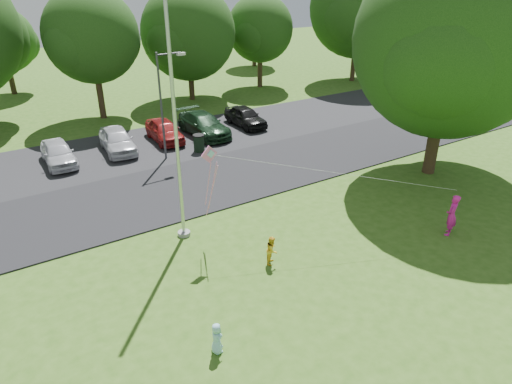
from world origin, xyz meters
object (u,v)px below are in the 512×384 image
trash_can (199,143)px  woman (452,215)px  child_yellow (272,250)px  child_blue (217,338)px  big_tree (451,46)px  street_lamp (165,97)px  flagpole (176,136)px  kite (217,166)px

trash_can → woman: woman is taller
child_yellow → child_blue: 4.59m
big_tree → woman: big_tree is taller
street_lamp → trash_can: street_lamp is taller
street_lamp → child_yellow: size_ratio=5.36×
trash_can → big_tree: (8.72, -9.20, 5.85)m
street_lamp → big_tree: (10.55, -9.20, 2.88)m
child_blue → big_tree: bearing=-69.6°
flagpole → child_yellow: (1.88, -3.47, -3.62)m
woman → street_lamp: bearing=-95.2°
trash_can → child_blue: size_ratio=1.09×
big_tree → woman: (-4.39, -4.46, -5.51)m
flagpole → child_blue: 7.42m
flagpole → trash_can: size_ratio=9.50×
trash_can → kite: 10.38m
woman → kite: (-8.04, 4.35, 2.39)m
street_lamp → trash_can: 3.49m
child_blue → child_yellow: bearing=-51.6°
trash_can → child_yellow: (-2.76, -11.47, 0.01)m
big_tree → child_yellow: size_ratio=10.26×
trash_can → child_yellow: size_ratio=0.97×
child_yellow → kite: (-0.95, 2.17, 2.71)m
big_tree → child_blue: size_ratio=11.56×
big_tree → child_yellow: bearing=-168.8°
flagpole → woman: (8.97, -5.65, -3.30)m
street_lamp → child_yellow: 11.89m
trash_can → child_blue: 15.59m
big_tree → child_yellow: (-11.48, -2.27, -5.83)m
trash_can → big_tree: size_ratio=0.09×
trash_can → child_yellow: 11.79m
flagpole → street_lamp: flagpole is taller
trash_can → kite: bearing=-111.7°
street_lamp → woman: size_ratio=3.37×
woman → kite: bearing=-57.9°
woman → child_blue: bearing=-26.7°
street_lamp → trash_can: size_ratio=5.53×
big_tree → kite: 12.81m
child_yellow → child_blue: size_ratio=1.13×
flagpole → child_yellow: 5.36m
woman → child_yellow: 7.43m
woman → kite: size_ratio=0.20×
child_blue → kite: bearing=-27.2°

